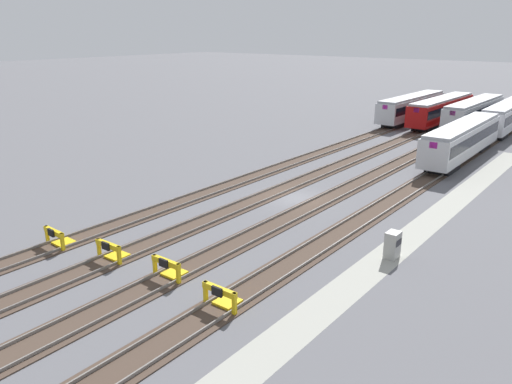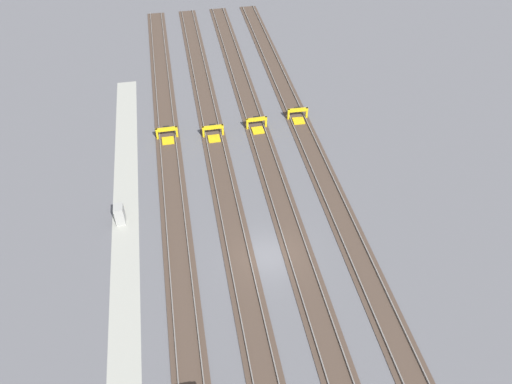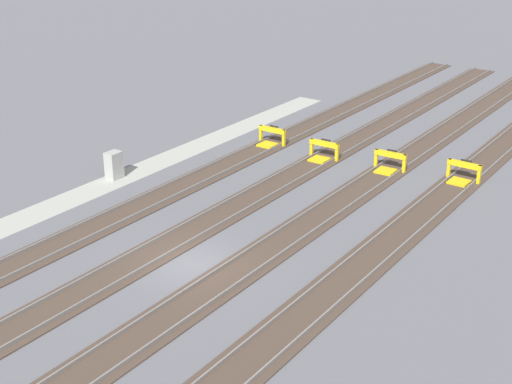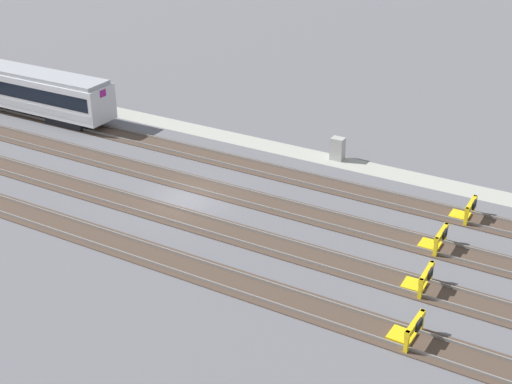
% 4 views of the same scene
% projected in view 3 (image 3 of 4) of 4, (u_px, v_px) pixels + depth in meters
% --- Properties ---
extents(ground_plane, '(400.00, 400.00, 0.00)m').
position_uv_depth(ground_plane, '(192.00, 264.00, 31.77)').
color(ground_plane, '#5B5B60').
extents(service_walkway, '(54.00, 2.00, 0.01)m').
position_uv_depth(service_walkway, '(43.00, 211.00, 37.13)').
color(service_walkway, '#9E9E93').
rests_on(service_walkway, ground).
extents(rail_track_nearest, '(90.00, 2.23, 0.21)m').
position_uv_depth(rail_track_nearest, '(93.00, 228.00, 35.10)').
color(rail_track_nearest, '#47382D').
rests_on(rail_track_nearest, ground).
extents(rail_track_near_inner, '(90.00, 2.24, 0.21)m').
position_uv_depth(rail_track_near_inner, '(157.00, 251.00, 32.87)').
color(rail_track_near_inner, '#47382D').
rests_on(rail_track_near_inner, ground).
extents(rail_track_middle, '(90.00, 2.24, 0.21)m').
position_uv_depth(rail_track_middle, '(229.00, 277.00, 30.63)').
color(rail_track_middle, '#47382D').
rests_on(rail_track_middle, ground).
extents(rail_track_far_inner, '(90.00, 2.23, 0.21)m').
position_uv_depth(rail_track_far_inner, '(313.00, 307.00, 28.40)').
color(rail_track_far_inner, '#47382D').
rests_on(rail_track_far_inner, ground).
extents(bumper_stop_nearest_track, '(1.35, 2.00, 1.22)m').
position_uv_depth(bumper_stop_nearest_track, '(270.00, 138.00, 46.66)').
color(bumper_stop_nearest_track, gold).
rests_on(bumper_stop_nearest_track, ground).
extents(bumper_stop_near_inner_track, '(1.35, 2.00, 1.22)m').
position_uv_depth(bumper_stop_near_inner_track, '(322.00, 152.00, 44.07)').
color(bumper_stop_near_inner_track, gold).
rests_on(bumper_stop_near_inner_track, ground).
extents(bumper_stop_middle_track, '(1.36, 2.01, 1.22)m').
position_uv_depth(bumper_stop_middle_track, '(388.00, 163.00, 42.24)').
color(bumper_stop_middle_track, gold).
rests_on(bumper_stop_middle_track, ground).
extents(bumper_stop_far_inner_track, '(1.37, 2.01, 1.22)m').
position_uv_depth(bumper_stop_far_inner_track, '(462.00, 174.00, 40.65)').
color(bumper_stop_far_inner_track, gold).
rests_on(bumper_stop_far_inner_track, ground).
extents(electrical_cabinet, '(0.90, 0.73, 1.60)m').
position_uv_depth(electrical_cabinet, '(114.00, 165.00, 41.12)').
color(electrical_cabinet, '#9E9E99').
rests_on(electrical_cabinet, ground).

